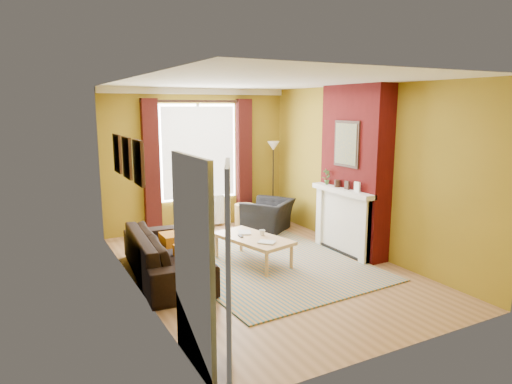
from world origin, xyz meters
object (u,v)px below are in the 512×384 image
armchair (268,216)px  coffee_table (253,240)px  sofa (166,254)px  floor_lamp (273,159)px  wicker_stool (244,216)px

armchair → coffee_table: armchair is taller
sofa → floor_lamp: bearing=-51.6°
coffee_table → wicker_stool: bearing=52.4°
armchair → sofa: bearing=-8.4°
wicker_stool → floor_lamp: (0.76, 0.16, 1.12)m
sofa → armchair: size_ratio=2.37×
sofa → floor_lamp: size_ratio=1.31×
wicker_stool → floor_lamp: bearing=11.7°
sofa → coffee_table: sofa is taller
wicker_stool → armchair: bearing=-52.9°
coffee_table → floor_lamp: bearing=38.5°
armchair → floor_lamp: size_ratio=0.55×
coffee_table → floor_lamp: 2.85m
armchair → wicker_stool: armchair is taller
sofa → floor_lamp: 3.74m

